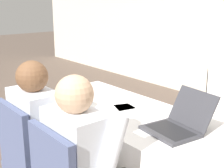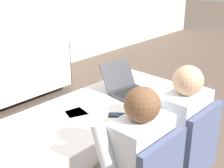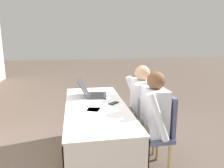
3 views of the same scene
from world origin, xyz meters
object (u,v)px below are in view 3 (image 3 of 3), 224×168
at_px(chair_near_left, 156,129).
at_px(person_white_shirt, 136,103).
at_px(chair_near_right, 143,114).
at_px(cell_phone, 114,103).
at_px(laptop, 93,93).
at_px(person_checkered_shirt, 148,116).

distance_m(chair_near_left, person_white_shirt, 0.52).
xyz_separation_m(chair_near_left, chair_near_right, (0.48, 0.00, 0.00)).
xyz_separation_m(cell_phone, person_white_shirt, (0.20, -0.34, -0.09)).
bearing_deg(chair_near_left, laptop, -134.03).
xyz_separation_m(person_checkered_shirt, person_white_shirt, (0.48, 0.00, 0.00)).
distance_m(cell_phone, chair_near_right, 0.55).
relative_size(chair_near_left, chair_near_right, 1.00).
xyz_separation_m(cell_phone, person_checkered_shirt, (-0.27, -0.34, -0.09)).
relative_size(cell_phone, chair_near_right, 0.16).
xyz_separation_m(laptop, chair_near_left, (-0.64, -0.66, -0.29)).
bearing_deg(person_checkered_shirt, person_white_shirt, -180.00).
xyz_separation_m(cell_phone, chair_near_left, (-0.27, -0.44, -0.25)).
distance_m(cell_phone, person_checkered_shirt, 0.44).
bearing_deg(chair_near_right, laptop, -103.45).
xyz_separation_m(laptop, chair_near_right, (-0.16, -0.66, -0.29)).
height_order(laptop, person_checkered_shirt, person_checkered_shirt).
bearing_deg(person_checkered_shirt, chair_near_right, 167.79).
distance_m(laptop, chair_near_left, 0.96).
height_order(chair_near_right, person_white_shirt, person_white_shirt).
bearing_deg(person_white_shirt, chair_near_right, 90.00).
relative_size(cell_phone, chair_near_left, 0.16).
height_order(laptop, person_white_shirt, person_white_shirt).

